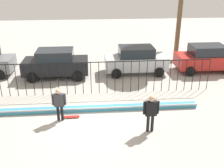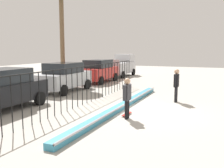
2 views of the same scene
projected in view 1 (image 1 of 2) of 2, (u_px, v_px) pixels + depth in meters
name	position (u px, v px, depth m)	size (l,w,h in m)	color
ground_plane	(92.00, 121.00, 12.38)	(60.00, 60.00, 0.00)	#ADA89E
bowl_coping_ledge	(92.00, 109.00, 13.25)	(11.00, 0.40, 0.27)	teal
perimeter_fence	(91.00, 75.00, 14.76)	(14.04, 0.04, 1.94)	black
skateboarder	(59.00, 102.00, 12.04)	(0.67, 0.25, 1.65)	black
skateboard	(71.00, 117.00, 12.62)	(0.80, 0.20, 0.07)	#A51E19
camera_operator	(151.00, 110.00, 11.16)	(0.71, 0.27, 1.75)	black
parked_car_black	(56.00, 63.00, 17.31)	(4.30, 2.12, 1.90)	black
parked_car_silver	(136.00, 60.00, 18.03)	(4.30, 2.12, 1.90)	#B7BABF
parked_car_red	(207.00, 58.00, 18.39)	(4.30, 2.12, 1.90)	#B2231E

